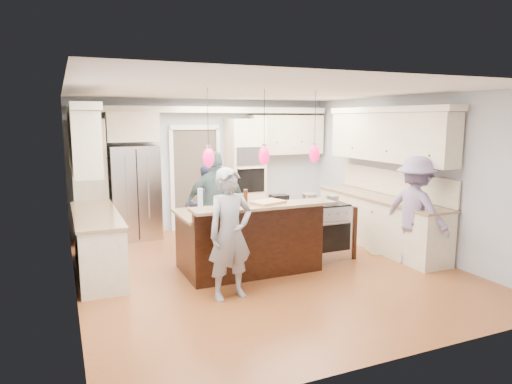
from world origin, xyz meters
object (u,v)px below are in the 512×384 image
(island_range, at_px, (324,230))
(person_far_left, at_px, (206,205))
(person_bar_end, at_px, (230,234))
(kitchen_island, at_px, (248,238))
(refrigerator, at_px, (135,192))

(island_range, height_order, person_far_left, person_far_left)
(island_range, height_order, person_bar_end, person_bar_end)
(kitchen_island, height_order, person_bar_end, person_bar_end)
(island_range, xyz_separation_m, person_far_left, (-1.60, 1.45, 0.29))
(person_bar_end, height_order, person_far_left, person_bar_end)
(refrigerator, xyz_separation_m, person_bar_end, (0.65, -3.54, -0.05))
(kitchen_island, distance_m, island_range, 1.41)
(kitchen_island, xyz_separation_m, island_range, (1.41, 0.08, -0.03))
(refrigerator, bearing_deg, person_far_left, -43.23)
(refrigerator, bearing_deg, person_bar_end, -79.59)
(person_bar_end, bearing_deg, island_range, 18.53)
(refrigerator, xyz_separation_m, kitchen_island, (1.30, -2.57, -0.42))
(island_range, relative_size, person_bar_end, 0.54)
(refrigerator, height_order, kitchen_island, refrigerator)
(island_range, bearing_deg, refrigerator, 137.41)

